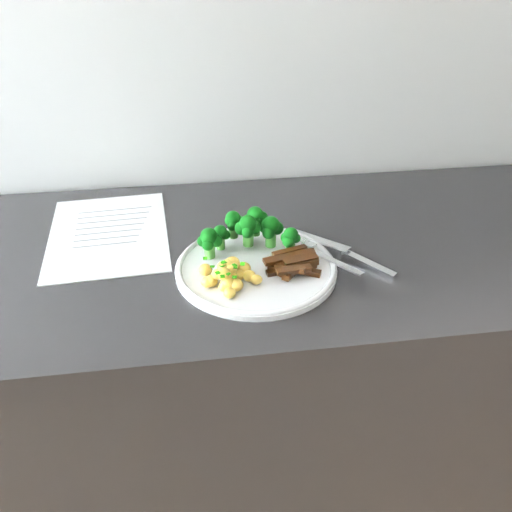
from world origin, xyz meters
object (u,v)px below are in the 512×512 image
recipe_paper (109,233)px  knife (354,257)px  potatoes (229,275)px  broccoli (247,229)px  plate (256,267)px  fork (328,256)px  counter (199,418)px  beef_strips (294,264)px

recipe_paper → knife: 0.46m
potatoes → knife: (0.22, 0.05, -0.02)m
recipe_paper → broccoli: broccoli is taller
potatoes → plate: bearing=39.7°
broccoli → plate: bearing=-83.3°
fork → recipe_paper: bearing=157.0°
counter → potatoes: size_ratio=22.83×
knife → broccoli: bearing=162.8°
plate → fork: bearing=0.1°
beef_strips → knife: bearing=12.2°
plate → knife: 0.17m
potatoes → fork: size_ratio=0.67×
counter → knife: size_ratio=13.45×
beef_strips → knife: (0.11, 0.02, -0.01)m
recipe_paper → fork: 0.42m
recipe_paper → plate: size_ratio=1.18×
beef_strips → knife: 0.12m
broccoli → knife: bearing=-17.2°
knife → plate: bearing=-178.5°
counter → recipe_paper: (-0.14, 0.09, 0.44)m
potatoes → fork: potatoes is taller
potatoes → knife: potatoes is taller
plate → potatoes: (-0.05, -0.04, 0.02)m
potatoes → fork: bearing=13.5°
potatoes → beef_strips: 0.11m
counter → plate: plate is taller
potatoes → knife: bearing=11.6°
recipe_paper → broccoli: size_ratio=1.80×
potatoes → beef_strips: potatoes is taller
potatoes → fork: (0.17, 0.04, -0.01)m
recipe_paper → fork: size_ratio=2.13×
plate → potatoes: 0.07m
counter → potatoes: (0.07, -0.12, 0.46)m
counter → knife: bearing=-13.2°
recipe_paper → plate: plate is taller
broccoli → fork: (0.13, -0.06, -0.03)m
counter → recipe_paper: size_ratio=7.16×
counter → beef_strips: (0.18, -0.09, 0.46)m
broccoli → beef_strips: 0.11m
potatoes → knife: size_ratio=0.59×
recipe_paper → broccoli: 0.28m
fork → knife: bearing=5.0°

